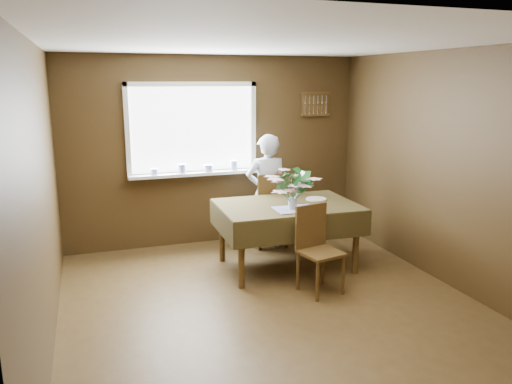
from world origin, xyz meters
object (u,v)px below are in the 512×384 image
object	(u,v)px
chair_far	(271,207)
chair_near	(316,245)
dining_table	(287,212)
flower_bouquet	(293,184)
seated_woman	(267,192)

from	to	relation	value
chair_far	chair_near	world-z (taller)	chair_far
dining_table	flower_bouquet	size ratio (longest dim) A/B	3.17
chair_far	seated_woman	distance (m)	0.22
chair_near	flower_bouquet	size ratio (longest dim) A/B	1.79
chair_near	dining_table	bearing A→B (deg)	81.16
dining_table	chair_near	world-z (taller)	chair_near
dining_table	seated_woman	bearing A→B (deg)	90.00
seated_woman	chair_far	bearing A→B (deg)	-164.19
flower_bouquet	chair_far	bearing A→B (deg)	83.71
chair_far	seated_woman	world-z (taller)	seated_woman
dining_table	chair_far	distance (m)	0.76
chair_far	flower_bouquet	distance (m)	1.11
chair_far	flower_bouquet	bearing A→B (deg)	84.75
dining_table	chair_near	size ratio (longest dim) A/B	1.77
dining_table	flower_bouquet	bearing A→B (deg)	-96.13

